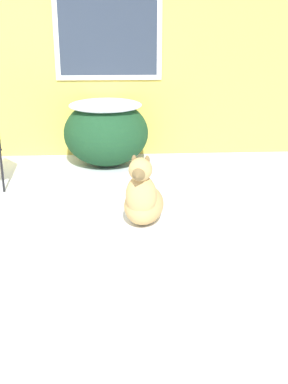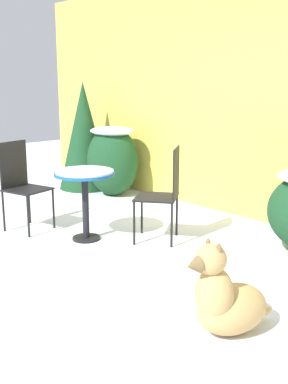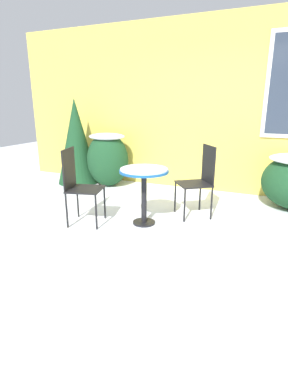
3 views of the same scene
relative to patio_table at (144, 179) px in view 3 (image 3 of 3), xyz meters
name	(u,v)px [view 3 (image 3 of 3)]	position (x,y,z in m)	size (l,w,h in m)	color
ground_plane	(176,237)	(0.52, -0.25, -0.61)	(16.00, 16.00, 0.00)	white
house_wall	(223,106)	(0.61, 1.95, 0.87)	(8.00, 0.10, 2.91)	#DBC14C
shrub_left	(108,158)	(-1.38, 1.46, -0.07)	(0.80, 0.70, 1.00)	#194223
evergreen_bush	(76,142)	(-2.05, 1.45, 0.20)	(0.79, 0.79, 1.62)	#194223
patio_table	(144,179)	(0.00, 0.00, 0.00)	(0.63, 0.63, 0.74)	black
patio_chair_near_table	(200,178)	(0.58, 0.58, -0.07)	(0.59, 0.59, 0.99)	black
patio_chair_far_side	(79,183)	(-0.78, -0.30, -0.07)	(0.51, 0.51, 0.99)	black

